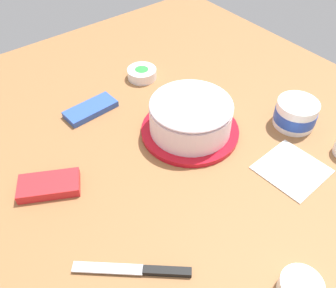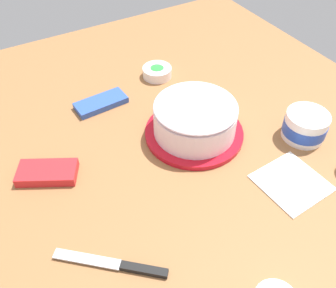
{
  "view_description": "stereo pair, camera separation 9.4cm",
  "coord_description": "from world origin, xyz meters",
  "px_view_note": "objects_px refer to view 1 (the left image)",
  "views": [
    {
      "loc": [
        -0.36,
        -0.51,
        0.69
      ],
      "look_at": [
        0.05,
        0.01,
        0.04
      ],
      "focal_mm": 39.64,
      "sensor_mm": 36.0,
      "label": 1
    },
    {
      "loc": [
        -0.28,
        -0.57,
        0.69
      ],
      "look_at": [
        0.05,
        0.01,
        0.04
      ],
      "focal_mm": 39.64,
      "sensor_mm": 36.0,
      "label": 2
    }
  ],
  "objects_px": {
    "candy_box_lower": "(49,185)",
    "candy_box_upper": "(91,109)",
    "frosting_tub": "(296,113)",
    "sprinkle_bowl_rainbow": "(300,288)",
    "spreading_knife": "(143,270)",
    "sprinkle_bowl_green": "(142,73)",
    "frosted_cake": "(191,117)",
    "paper_napkin": "(292,169)"
  },
  "relations": [
    {
      "from": "candy_box_lower",
      "to": "paper_napkin",
      "type": "distance_m",
      "value": 0.59
    },
    {
      "from": "candy_box_lower",
      "to": "frosting_tub",
      "type": "bearing_deg",
      "value": 10.42
    },
    {
      "from": "frosting_tub",
      "to": "candy_box_lower",
      "type": "xyz_separation_m",
      "value": [
        -0.64,
        0.21,
        -0.03
      ]
    },
    {
      "from": "spreading_knife",
      "to": "paper_napkin",
      "type": "xyz_separation_m",
      "value": [
        0.45,
        -0.01,
        -0.0
      ]
    },
    {
      "from": "frosted_cake",
      "to": "candy_box_lower",
      "type": "height_order",
      "value": "frosted_cake"
    },
    {
      "from": "sprinkle_bowl_rainbow",
      "to": "candy_box_lower",
      "type": "height_order",
      "value": "sprinkle_bowl_rainbow"
    },
    {
      "from": "frosting_tub",
      "to": "paper_napkin",
      "type": "xyz_separation_m",
      "value": [
        -0.14,
        -0.11,
        -0.04
      ]
    },
    {
      "from": "spreading_knife",
      "to": "candy_box_upper",
      "type": "relative_size",
      "value": 1.25
    },
    {
      "from": "frosted_cake",
      "to": "sprinkle_bowl_green",
      "type": "bearing_deg",
      "value": 80.76
    },
    {
      "from": "candy_box_lower",
      "to": "candy_box_upper",
      "type": "bearing_deg",
      "value": 69.33
    },
    {
      "from": "spreading_knife",
      "to": "sprinkle_bowl_green",
      "type": "distance_m",
      "value": 0.67
    },
    {
      "from": "sprinkle_bowl_rainbow",
      "to": "sprinkle_bowl_green",
      "type": "bearing_deg",
      "value": 76.91
    },
    {
      "from": "sprinkle_bowl_rainbow",
      "to": "spreading_knife",
      "type": "bearing_deg",
      "value": 133.96
    },
    {
      "from": "candy_box_lower",
      "to": "candy_box_upper",
      "type": "height_order",
      "value": "candy_box_lower"
    },
    {
      "from": "frosted_cake",
      "to": "sprinkle_bowl_green",
      "type": "xyz_separation_m",
      "value": [
        0.05,
        0.3,
        -0.04
      ]
    },
    {
      "from": "sprinkle_bowl_green",
      "to": "paper_napkin",
      "type": "bearing_deg",
      "value": -83.64
    },
    {
      "from": "frosting_tub",
      "to": "sprinkle_bowl_rainbow",
      "type": "bearing_deg",
      "value": -140.41
    },
    {
      "from": "frosted_cake",
      "to": "sprinkle_bowl_green",
      "type": "relative_size",
      "value": 2.86
    },
    {
      "from": "sprinkle_bowl_green",
      "to": "paper_napkin",
      "type": "xyz_separation_m",
      "value": [
        0.06,
        -0.56,
        -0.01
      ]
    },
    {
      "from": "frosting_tub",
      "to": "sprinkle_bowl_green",
      "type": "xyz_separation_m",
      "value": [
        -0.2,
        0.45,
        -0.02
      ]
    },
    {
      "from": "frosting_tub",
      "to": "paper_napkin",
      "type": "bearing_deg",
      "value": -142.2
    },
    {
      "from": "candy_box_lower",
      "to": "candy_box_upper",
      "type": "relative_size",
      "value": 0.93
    },
    {
      "from": "spreading_knife",
      "to": "paper_napkin",
      "type": "distance_m",
      "value": 0.45
    },
    {
      "from": "candy_box_lower",
      "to": "paper_napkin",
      "type": "height_order",
      "value": "candy_box_lower"
    },
    {
      "from": "sprinkle_bowl_rainbow",
      "to": "candy_box_upper",
      "type": "xyz_separation_m",
      "value": [
        -0.04,
        0.72,
        -0.01
      ]
    },
    {
      "from": "frosting_tub",
      "to": "spreading_knife",
      "type": "distance_m",
      "value": 0.6
    },
    {
      "from": "sprinkle_bowl_green",
      "to": "paper_napkin",
      "type": "distance_m",
      "value": 0.56
    },
    {
      "from": "frosted_cake",
      "to": "frosting_tub",
      "type": "bearing_deg",
      "value": -31.03
    },
    {
      "from": "spreading_knife",
      "to": "candy_box_upper",
      "type": "xyz_separation_m",
      "value": [
        0.17,
        0.5,
        0.0
      ]
    },
    {
      "from": "candy_box_lower",
      "to": "paper_napkin",
      "type": "bearing_deg",
      "value": -4.08
    },
    {
      "from": "frosting_tub",
      "to": "spreading_knife",
      "type": "relative_size",
      "value": 0.6
    },
    {
      "from": "sprinkle_bowl_green",
      "to": "candy_box_upper",
      "type": "height_order",
      "value": "sprinkle_bowl_green"
    },
    {
      "from": "frosting_tub",
      "to": "spreading_knife",
      "type": "bearing_deg",
      "value": -170.27
    },
    {
      "from": "frosted_cake",
      "to": "frosting_tub",
      "type": "distance_m",
      "value": 0.3
    },
    {
      "from": "frosting_tub",
      "to": "candy_box_upper",
      "type": "xyz_separation_m",
      "value": [
        -0.42,
        0.4,
        -0.03
      ]
    },
    {
      "from": "candy_box_lower",
      "to": "paper_napkin",
      "type": "relative_size",
      "value": 0.95
    },
    {
      "from": "sprinkle_bowl_green",
      "to": "candy_box_upper",
      "type": "bearing_deg",
      "value": -166.97
    },
    {
      "from": "frosting_tub",
      "to": "sprinkle_bowl_green",
      "type": "relative_size",
      "value": 1.23
    },
    {
      "from": "paper_napkin",
      "to": "spreading_knife",
      "type": "bearing_deg",
      "value": 178.83
    },
    {
      "from": "spreading_knife",
      "to": "candy_box_lower",
      "type": "bearing_deg",
      "value": 99.92
    },
    {
      "from": "spreading_knife",
      "to": "candy_box_lower",
      "type": "xyz_separation_m",
      "value": [
        -0.05,
        0.31,
        0.01
      ]
    },
    {
      "from": "sprinkle_bowl_rainbow",
      "to": "frosting_tub",
      "type": "bearing_deg",
      "value": 39.59
    }
  ]
}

